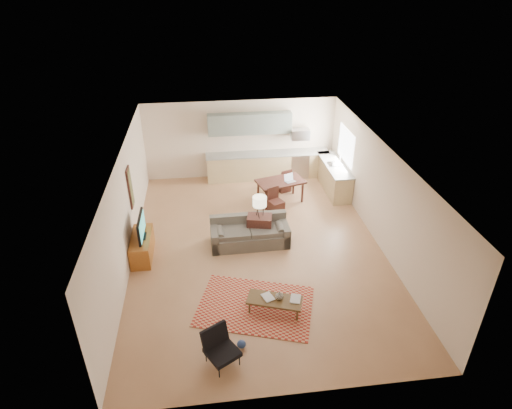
{
  "coord_description": "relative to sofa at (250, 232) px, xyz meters",
  "views": [
    {
      "loc": [
        -1.21,
        -9.27,
        6.67
      ],
      "look_at": [
        0.0,
        0.3,
        1.15
      ],
      "focal_mm": 30.0,
      "sensor_mm": 36.0,
      "label": 1
    }
  ],
  "objects": [
    {
      "name": "triptych",
      "position": [
        0.08,
        4.28,
        1.37
      ],
      "size": [
        1.7,
        0.04,
        0.5
      ],
      "primitive_type": null,
      "color": "beige",
      "rests_on": "room"
    },
    {
      "name": "tv_credenza",
      "position": [
        -2.8,
        -0.2,
        -0.08
      ],
      "size": [
        0.49,
        1.28,
        0.59
      ],
      "primitive_type": null,
      "color": "brown",
      "rests_on": "floor"
    },
    {
      "name": "dining_table",
      "position": [
        1.22,
        2.21,
        -0.01
      ],
      "size": [
        1.61,
        1.18,
        0.73
      ],
      "primitive_type": null,
      "rotation": [
        0.0,
        0.0,
        0.27
      ],
      "color": "#371A14",
      "rests_on": "floor"
    },
    {
      "name": "book_a",
      "position": [
        0.0,
        -2.6,
        -0.01
      ],
      "size": [
        0.4,
        0.43,
        0.03
      ],
      "primitive_type": "imported",
      "rotation": [
        0.0,
        0.0,
        0.36
      ],
      "color": "maroon",
      "rests_on": "coffee_table"
    },
    {
      "name": "room",
      "position": [
        0.18,
        -0.19,
        0.97
      ],
      "size": [
        9.0,
        9.0,
        9.0
      ],
      "color": "#A2714B",
      "rests_on": "ground"
    },
    {
      "name": "tv",
      "position": [
        -2.75,
        -0.2,
        0.51
      ],
      "size": [
        0.1,
        0.99,
        0.59
      ],
      "primitive_type": null,
      "color": "black",
      "rests_on": "tv_credenza"
    },
    {
      "name": "vase",
      "position": [
        0.34,
        -2.62,
        0.07
      ],
      "size": [
        0.22,
        0.22,
        0.18
      ],
      "primitive_type": "imported",
      "rotation": [
        0.0,
        0.0,
        0.14
      ],
      "color": "black",
      "rests_on": "coffee_table"
    },
    {
      "name": "kitchen_counter_right",
      "position": [
        3.11,
        2.81,
        0.08
      ],
      "size": [
        0.64,
        2.26,
        0.92
      ],
      "primitive_type": null,
      "color": "tan",
      "rests_on": "ground"
    },
    {
      "name": "coffee_table",
      "position": [
        0.24,
        -2.63,
        -0.2
      ],
      "size": [
        1.27,
        0.83,
        0.36
      ],
      "primitive_type": null,
      "rotation": [
        0.0,
        0.0,
        -0.33
      ],
      "color": "#473116",
      "rests_on": "floor"
    },
    {
      "name": "laptop",
      "position": [
        1.5,
        2.12,
        0.47
      ],
      "size": [
        0.37,
        0.33,
        0.23
      ],
      "primitive_type": null,
      "rotation": [
        0.0,
        0.0,
        0.39
      ],
      "color": "#A5A8AD",
      "rests_on": "dining_table"
    },
    {
      "name": "soap_bottle",
      "position": [
        3.01,
        2.69,
        0.64
      ],
      "size": [
        0.13,
        0.13,
        0.19
      ],
      "primitive_type": "imported",
      "rotation": [
        0.0,
        0.0,
        0.24
      ],
      "color": "beige",
      "rests_on": "kitchen_counter_right"
    },
    {
      "name": "kitchen_range",
      "position": [
        2.18,
        3.99,
        0.07
      ],
      "size": [
        0.62,
        0.62,
        0.9
      ],
      "primitive_type": "cube",
      "color": "#A5A8AD",
      "rests_on": "ground"
    },
    {
      "name": "console_table",
      "position": [
        0.28,
        0.14,
        0.0
      ],
      "size": [
        0.73,
        0.56,
        0.76
      ],
      "primitive_type": null,
      "rotation": [
        0.0,
        0.0,
        -0.21
      ],
      "color": "#371A14",
      "rests_on": "floor"
    },
    {
      "name": "kitchen_counter_back",
      "position": [
        1.08,
        3.99,
        0.08
      ],
      "size": [
        4.26,
        0.64,
        0.92
      ],
      "primitive_type": null,
      "color": "tan",
      "rests_on": "ground"
    },
    {
      "name": "window_right",
      "position": [
        3.41,
        2.81,
        1.17
      ],
      "size": [
        0.02,
        1.4,
        1.05
      ],
      "primitive_type": "cube",
      "color": "white",
      "rests_on": "room"
    },
    {
      "name": "dining_chair_near",
      "position": [
        0.97,
        1.5,
        0.04
      ],
      "size": [
        0.53,
        0.54,
        0.83
      ],
      "primitive_type": null,
      "rotation": [
        0.0,
        0.0,
        0.44
      ],
      "color": "#371A14",
      "rests_on": "floor"
    },
    {
      "name": "wall_art_left",
      "position": [
        -3.03,
        0.71,
        1.17
      ],
      "size": [
        0.06,
        0.42,
        1.1
      ],
      "primitive_type": null,
      "color": "olive",
      "rests_on": "room"
    },
    {
      "name": "book_b",
      "position": [
        0.58,
        -2.65,
        -0.01
      ],
      "size": [
        0.39,
        0.42,
        0.02
      ],
      "primitive_type": "imported",
      "rotation": [
        0.0,
        0.0,
        -0.32
      ],
      "color": "navy",
      "rests_on": "coffee_table"
    },
    {
      "name": "upper_cabinets",
      "position": [
        0.48,
        4.14,
        1.57
      ],
      "size": [
        2.8,
        0.34,
        0.7
      ],
      "primitive_type": "cube",
      "color": "gray",
      "rests_on": "room"
    },
    {
      "name": "armchair",
      "position": [
        -0.96,
        -3.86,
        -0.01
      ],
      "size": [
        0.87,
        0.87,
        0.73
      ],
      "primitive_type": null,
      "rotation": [
        0.0,
        0.0,
        0.53
      ],
      "color": "black",
      "rests_on": "floor"
    },
    {
      "name": "rug",
      "position": [
        -0.16,
        -2.42,
        -0.37
      ],
      "size": [
        2.88,
        2.39,
        0.02
      ],
      "primitive_type": "cube",
      "rotation": [
        0.0,
        0.0,
        -0.31
      ],
      "color": "maroon",
      "rests_on": "floor"
    },
    {
      "name": "kitchen_microwave",
      "position": [
        2.18,
        4.01,
        1.17
      ],
      "size": [
        0.62,
        0.4,
        0.35
      ],
      "primitive_type": "cube",
      "color": "#A5A8AD",
      "rests_on": "room"
    },
    {
      "name": "dining_chair_far",
      "position": [
        1.47,
        2.93,
        0.03
      ],
      "size": [
        0.49,
        0.51,
        0.81
      ],
      "primitive_type": null,
      "rotation": [
        0.0,
        0.0,
        3.47
      ],
      "color": "#371A14",
      "rests_on": "floor"
    },
    {
      "name": "table_lamp",
      "position": [
        0.28,
        0.14,
        0.69
      ],
      "size": [
        0.46,
        0.46,
        0.61
      ],
      "primitive_type": null,
      "rotation": [
        0.0,
        0.0,
        -0.29
      ],
      "color": "beige",
      "rests_on": "console_table"
    },
    {
      "name": "sofa",
      "position": [
        0.0,
        0.0,
        0.0
      ],
      "size": [
        2.18,
        0.99,
        0.75
      ],
      "primitive_type": null,
      "rotation": [
        0.0,
        0.0,
        0.02
      ],
      "color": "#555045",
      "rests_on": "floor"
    }
  ]
}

